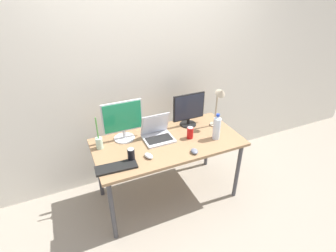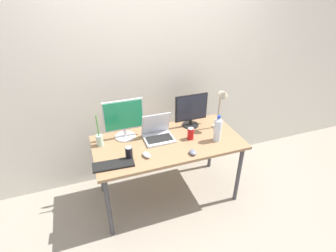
% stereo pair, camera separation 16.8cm
% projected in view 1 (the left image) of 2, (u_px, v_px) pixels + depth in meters
% --- Properties ---
extents(ground_plane, '(16.00, 16.00, 0.00)m').
position_uv_depth(ground_plane, '(168.00, 194.00, 3.05)').
color(ground_plane, gray).
extents(wall_back, '(7.00, 0.08, 2.60)m').
position_uv_depth(wall_back, '(146.00, 71.00, 2.87)').
color(wall_back, silver).
rests_on(wall_back, ground).
extents(work_desk, '(1.51, 0.75, 0.74)m').
position_uv_depth(work_desk, '(168.00, 147.00, 2.71)').
color(work_desk, '#424247').
rests_on(work_desk, ground).
extents(monitor_left, '(0.41, 0.21, 0.42)m').
position_uv_depth(monitor_left, '(123.00, 120.00, 2.61)').
color(monitor_left, silver).
rests_on(monitor_left, work_desk).
extents(monitor_center, '(0.37, 0.18, 0.37)m').
position_uv_depth(monitor_center, '(189.00, 109.00, 2.88)').
color(monitor_center, black).
rests_on(monitor_center, work_desk).
extents(laptop_silver, '(0.30, 0.26, 0.26)m').
position_uv_depth(laptop_silver, '(157.00, 133.00, 2.70)').
color(laptop_silver, silver).
rests_on(laptop_silver, work_desk).
extents(keyboard_main, '(0.37, 0.16, 0.02)m').
position_uv_depth(keyboard_main, '(116.00, 167.00, 2.30)').
color(keyboard_main, black).
rests_on(keyboard_main, work_desk).
extents(mouse_by_keyboard, '(0.08, 0.10, 0.04)m').
position_uv_depth(mouse_by_keyboard, '(194.00, 151.00, 2.49)').
color(mouse_by_keyboard, slate).
rests_on(mouse_by_keyboard, work_desk).
extents(mouse_by_laptop, '(0.09, 0.12, 0.04)m').
position_uv_depth(mouse_by_laptop, '(149.00, 156.00, 2.43)').
color(mouse_by_laptop, silver).
rests_on(mouse_by_laptop, work_desk).
extents(water_bottle, '(0.08, 0.08, 0.28)m').
position_uv_depth(water_bottle, '(217.00, 127.00, 2.66)').
color(water_bottle, silver).
rests_on(water_bottle, work_desk).
extents(soda_can_near_keyboard, '(0.07, 0.07, 0.13)m').
position_uv_depth(soda_can_near_keyboard, '(131.00, 155.00, 2.37)').
color(soda_can_near_keyboard, black).
rests_on(soda_can_near_keyboard, work_desk).
extents(soda_can_by_laptop, '(0.07, 0.07, 0.13)m').
position_uv_depth(soda_can_by_laptop, '(190.00, 133.00, 2.70)').
color(soda_can_by_laptop, red).
rests_on(soda_can_by_laptop, work_desk).
extents(bamboo_vase, '(0.07, 0.07, 0.34)m').
position_uv_depth(bamboo_vase, '(99.00, 142.00, 2.54)').
color(bamboo_vase, '#B2D1B7').
rests_on(bamboo_vase, work_desk).
extents(desk_lamp, '(0.11, 0.18, 0.48)m').
position_uv_depth(desk_lamp, '(219.00, 100.00, 2.77)').
color(desk_lamp, tan).
rests_on(desk_lamp, work_desk).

